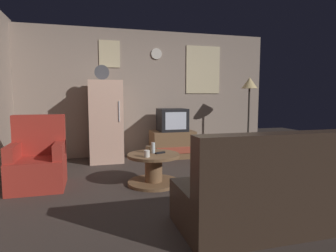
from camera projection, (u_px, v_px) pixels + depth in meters
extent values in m
plane|color=#3D332D|center=(184.00, 191.00, 3.67)|extent=(12.00, 12.00, 0.00)
cube|color=gray|center=(147.00, 94.00, 5.89)|extent=(5.20, 0.10, 2.53)
cube|color=beige|center=(203.00, 70.00, 6.10)|extent=(0.76, 0.02, 1.00)
cube|color=beige|center=(109.00, 54.00, 5.55)|extent=(0.40, 0.02, 0.52)
cylinder|color=silver|center=(156.00, 54.00, 5.80)|extent=(0.22, 0.03, 0.22)
cube|color=beige|center=(106.00, 121.00, 5.27)|extent=(0.60, 0.60, 1.50)
cylinder|color=silver|center=(119.00, 111.00, 5.02)|extent=(0.02, 0.02, 0.36)
cylinder|color=#4C4C51|center=(102.00, 72.00, 5.09)|extent=(0.26, 0.04, 0.26)
cube|color=brown|center=(172.00, 144.00, 5.65)|extent=(0.84, 0.52, 0.53)
cube|color=#AD4733|center=(176.00, 151.00, 5.40)|extent=(0.76, 0.01, 0.13)
cube|color=black|center=(172.00, 120.00, 5.60)|extent=(0.54, 0.50, 0.44)
cube|color=silver|center=(176.00, 121.00, 5.36)|extent=(0.41, 0.01, 0.33)
cylinder|color=#332D28|center=(247.00, 155.00, 5.84)|extent=(0.24, 0.24, 0.02)
cylinder|color=#332D28|center=(248.00, 122.00, 5.76)|extent=(0.04, 0.04, 1.40)
cone|color=#F2D18C|center=(250.00, 83.00, 5.68)|extent=(0.32, 0.32, 0.22)
cylinder|color=brown|center=(154.00, 182.00, 3.96)|extent=(0.72, 0.72, 0.04)
cylinder|color=brown|center=(154.00, 169.00, 3.94)|extent=(0.24, 0.24, 0.38)
cylinder|color=brown|center=(154.00, 155.00, 3.92)|extent=(0.72, 0.72, 0.04)
cylinder|color=silver|center=(153.00, 148.00, 3.96)|extent=(0.05, 0.05, 0.15)
cylinder|color=silver|center=(147.00, 154.00, 3.72)|extent=(0.08, 0.08, 0.09)
cylinder|color=tan|center=(148.00, 149.00, 4.03)|extent=(0.08, 0.08, 0.09)
cube|color=black|center=(160.00, 153.00, 3.95)|extent=(0.16, 0.10, 0.02)
cube|color=#A52D23|center=(38.00, 173.00, 3.77)|extent=(0.68, 0.68, 0.40)
cube|color=#A52D23|center=(40.00, 135.00, 3.97)|extent=(0.68, 0.16, 0.56)
cube|color=#A52D23|center=(13.00, 152.00, 3.67)|extent=(0.12, 0.60, 0.20)
cube|color=#A52D23|center=(59.00, 150.00, 3.82)|extent=(0.12, 0.60, 0.20)
cube|color=#38281E|center=(267.00, 204.00, 2.71)|extent=(1.70, 0.80, 0.40)
cube|color=#38281E|center=(290.00, 163.00, 2.37)|extent=(1.70, 0.20, 0.52)
cube|color=#B7CB77|center=(208.00, 156.00, 5.72)|extent=(0.18, 0.18, 0.02)
cube|color=tan|center=(208.00, 155.00, 5.72)|extent=(0.21, 0.13, 0.02)
cube|color=#AA3A35|center=(208.00, 154.00, 5.72)|extent=(0.20, 0.17, 0.03)
cube|color=#99A68A|center=(208.00, 153.00, 5.72)|extent=(0.22, 0.16, 0.03)
cube|color=olive|center=(208.00, 151.00, 5.71)|extent=(0.19, 0.16, 0.02)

